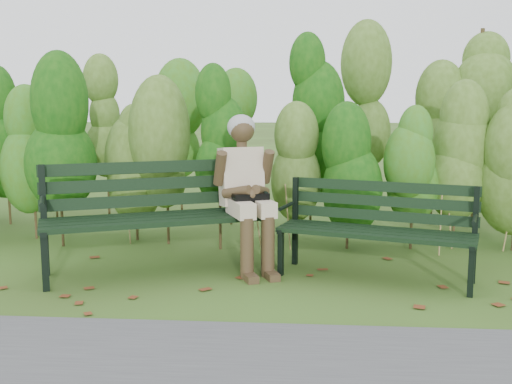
{
  "coord_description": "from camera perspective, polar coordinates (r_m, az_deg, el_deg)",
  "views": [
    {
      "loc": [
        0.4,
        -4.95,
        1.56
      ],
      "look_at": [
        0.0,
        0.35,
        0.75
      ],
      "focal_mm": 42.0,
      "sensor_mm": 36.0,
      "label": 1
    }
  ],
  "objects": [
    {
      "name": "ground",
      "position": [
        5.2,
        -0.29,
        -8.78
      ],
      "size": [
        80.0,
        80.0,
        0.0
      ],
      "primitive_type": "plane",
      "color": "#37481B"
    },
    {
      "name": "hedge_band",
      "position": [
        6.83,
        0.96,
        6.12
      ],
      "size": [
        11.04,
        1.67,
        2.42
      ],
      "color": "#47381E",
      "rests_on": "ground"
    },
    {
      "name": "leaf_litter",
      "position": [
        5.06,
        8.47,
        -9.36
      ],
      "size": [
        5.59,
        2.21,
        0.01
      ],
      "color": "brown",
      "rests_on": "ground"
    },
    {
      "name": "bench_left",
      "position": [
        5.58,
        -9.69,
        -1.44
      ],
      "size": [
        2.11,
        1.38,
        1.01
      ],
      "color": "black",
      "rests_on": "ground"
    },
    {
      "name": "bench_right",
      "position": [
        5.42,
        11.53,
        -2.81
      ],
      "size": [
        1.78,
        1.04,
        0.85
      ],
      "color": "black",
      "rests_on": "ground"
    },
    {
      "name": "seated_woman",
      "position": [
        5.54,
        -0.97,
        0.93
      ],
      "size": [
        0.67,
        0.88,
        1.44
      ],
      "color": "beige",
      "rests_on": "ground"
    }
  ]
}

